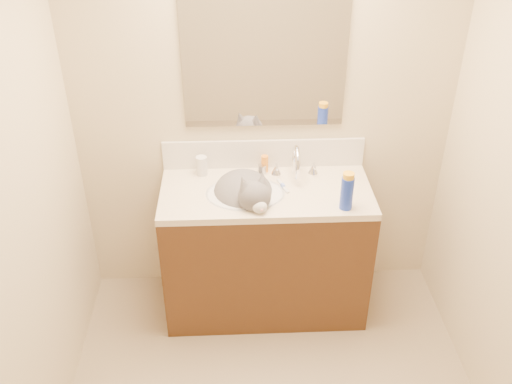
{
  "coord_description": "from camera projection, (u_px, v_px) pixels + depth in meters",
  "views": [
    {
      "loc": [
        -0.18,
        -1.75,
        2.59
      ],
      "look_at": [
        -0.06,
        0.92,
        0.88
      ],
      "focal_mm": 40.0,
      "sensor_mm": 36.0,
      "label": 1
    }
  ],
  "objects": [
    {
      "name": "silver_jar",
      "position": [
        262.0,
        169.0,
        3.37
      ],
      "size": [
        0.06,
        0.06,
        0.06
      ],
      "primitive_type": "cylinder",
      "rotation": [
        0.0,
        0.0,
        -0.15
      ],
      "color": "#B7B7BC",
      "rests_on": "counter_slab"
    },
    {
      "name": "amber_bottle",
      "position": [
        265.0,
        164.0,
        3.37
      ],
      "size": [
        0.05,
        0.05,
        0.1
      ],
      "primitive_type": "cylinder",
      "rotation": [
        0.0,
        0.0,
        0.29
      ],
      "color": "orange",
      "rests_on": "counter_slab"
    },
    {
      "name": "vanity_cabinet",
      "position": [
        265.0,
        252.0,
        3.47
      ],
      "size": [
        1.2,
        0.55,
        0.82
      ],
      "primitive_type": "cube",
      "color": "#432712",
      "rests_on": "ground"
    },
    {
      "name": "pill_label",
      "position": [
        202.0,
        168.0,
        3.35
      ],
      "size": [
        0.07,
        0.07,
        0.04
      ],
      "primitive_type": "cylinder",
      "rotation": [
        0.0,
        0.0,
        -0.09
      ],
      "color": "orange",
      "rests_on": "pill_bottle"
    },
    {
      "name": "mirror",
      "position": [
        264.0,
        58.0,
        3.08
      ],
      "size": [
        0.9,
        0.02,
        0.8
      ],
      "primitive_type": "cube",
      "color": "white",
      "rests_on": "room_shell"
    },
    {
      "name": "cat",
      "position": [
        246.0,
        195.0,
        3.21
      ],
      "size": [
        0.48,
        0.52,
        0.35
      ],
      "rotation": [
        0.0,
        0.0,
        0.34
      ],
      "color": "#575457",
      "rests_on": "basin"
    },
    {
      "name": "basin",
      "position": [
        245.0,
        204.0,
        3.24
      ],
      "size": [
        0.45,
        0.36,
        0.14
      ],
      "primitive_type": "ellipsoid",
      "color": "white",
      "rests_on": "vanity_cabinet"
    },
    {
      "name": "counter_slab",
      "position": [
        266.0,
        193.0,
        3.24
      ],
      "size": [
        1.2,
        0.55,
        0.04
      ],
      "primitive_type": "cube",
      "color": "beige",
      "rests_on": "vanity_cabinet"
    },
    {
      "name": "spray_can",
      "position": [
        347.0,
        193.0,
        3.03
      ],
      "size": [
        0.09,
        0.09,
        0.19
      ],
      "primitive_type": "cylinder",
      "rotation": [
        0.0,
        0.0,
        -0.4
      ],
      "color": "#1A34B9",
      "rests_on": "counter_slab"
    },
    {
      "name": "toothbrush",
      "position": [
        283.0,
        186.0,
        3.25
      ],
      "size": [
        0.06,
        0.15,
        0.01
      ],
      "primitive_type": "cube",
      "rotation": [
        0.0,
        0.0,
        0.31
      ],
      "color": "silver",
      "rests_on": "counter_slab"
    },
    {
      "name": "pill_bottle",
      "position": [
        202.0,
        166.0,
        3.34
      ],
      "size": [
        0.07,
        0.07,
        0.12
      ],
      "primitive_type": "cylinder",
      "rotation": [
        0.0,
        0.0,
        -0.09
      ],
      "color": "silver",
      "rests_on": "counter_slab"
    },
    {
      "name": "toothbrush_head",
      "position": [
        283.0,
        186.0,
        3.25
      ],
      "size": [
        0.03,
        0.04,
        0.02
      ],
      "primitive_type": "cube",
      "rotation": [
        0.0,
        0.0,
        0.31
      ],
      "color": "#718CF0",
      "rests_on": "counter_slab"
    },
    {
      "name": "spray_cap",
      "position": [
        349.0,
        176.0,
        2.97
      ],
      "size": [
        0.08,
        0.08,
        0.04
      ],
      "primitive_type": "cylinder",
      "rotation": [
        0.0,
        0.0,
        -0.4
      ],
      "color": "#F3AC19",
      "rests_on": "spray_can"
    },
    {
      "name": "room_shell",
      "position": [
        284.0,
        188.0,
        2.07
      ],
      "size": [
        2.24,
        2.54,
        2.52
      ],
      "color": "beige",
      "rests_on": "ground"
    },
    {
      "name": "backsplash",
      "position": [
        264.0,
        154.0,
        3.4
      ],
      "size": [
        1.2,
        0.02,
        0.18
      ],
      "primitive_type": "cube",
      "color": "silver",
      "rests_on": "counter_slab"
    },
    {
      "name": "faucet",
      "position": [
        296.0,
        164.0,
        3.3
      ],
      "size": [
        0.28,
        0.2,
        0.21
      ],
      "color": "silver",
      "rests_on": "counter_slab"
    }
  ]
}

